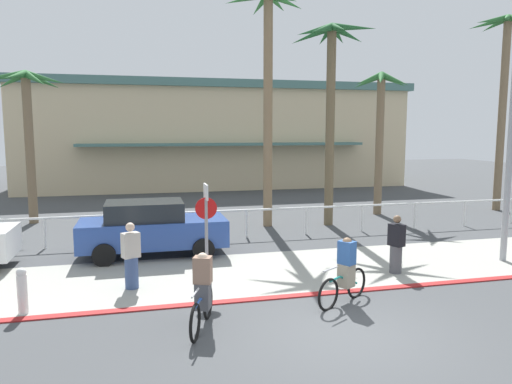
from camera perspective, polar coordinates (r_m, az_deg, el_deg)
The scene contains 17 objects.
ground_plane at distance 18.75m, azimuth -2.10°, elevation -4.46°, with size 80.00×80.00×0.00m, color #424447.
sidewalk_strip at distance 13.28m, azimuth 3.06°, elevation -9.35°, with size 44.00×4.00×0.02m, color #9E9E93.
curb_paint at distance 11.47m, azimuth 6.02°, elevation -12.06°, with size 44.00×0.24×0.03m, color maroon.
building_backdrop at distance 35.75m, azimuth -5.22°, elevation 6.78°, with size 26.05×12.16×7.04m.
rail_fence at distance 17.15m, azimuth -1.10°, elevation -2.72°, with size 22.57×0.08×1.04m.
stop_sign_bike_lane at distance 11.50m, azimuth -5.94°, elevation -3.43°, with size 0.52×0.56×2.56m.
bollard_0 at distance 11.25m, azimuth -26.05°, elevation -10.49°, with size 0.20×0.20×1.00m.
palm_tree_2 at distance 21.77m, azimuth -25.60°, elevation 9.04°, with size 3.25×3.46×6.25m.
palm_tree_3 at distance 19.25m, azimuth 1.35°, elevation 15.70°, with size 3.05×3.20×9.16m.
palm_tree_4 at distance 19.60m, azimuth 8.84°, elevation 13.53°, with size 2.86×2.86×7.99m.
palm_tree_5 at distance 22.60m, azimuth 14.56°, elevation 9.26°, with size 2.57×3.04×6.45m.
palm_tree_6 at distance 26.00m, azimuth 27.41°, elevation 13.02°, with size 3.27×3.03×9.18m.
car_blue_1 at distance 15.02m, azimuth -12.33°, elevation -4.18°, with size 4.40×2.02×1.69m.
cyclist_teal_0 at distance 10.96m, azimuth 10.56°, elevation -9.34°, with size 1.57×1.02×1.50m.
cyclist_blue_1 at distance 9.55m, azimuth -6.39°, elevation -11.78°, with size 0.69×1.73×1.50m.
pedestrian_0 at distance 13.42m, azimuth 16.33°, elevation -6.30°, with size 0.42×0.47×1.59m.
pedestrian_1 at distance 12.02m, azimuth -14.63°, elevation -7.68°, with size 0.47×0.42×1.63m.
Camera 1 is at (-3.71, -7.98, 3.80)m, focal length 33.63 mm.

